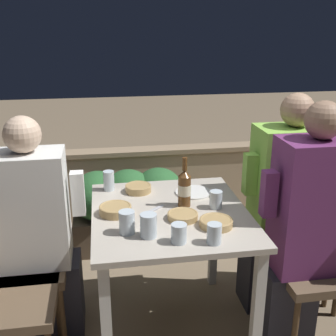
{
  "coord_description": "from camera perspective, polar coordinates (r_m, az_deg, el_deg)",
  "views": [
    {
      "loc": [
        -0.33,
        -2.0,
        1.71
      ],
      "look_at": [
        0.0,
        0.07,
        0.98
      ],
      "focal_mm": 45.0,
      "sensor_mm": 36.0,
      "label": 1
    }
  ],
  "objects": [
    {
      "name": "glass_cup_3",
      "position": [
        2.51,
        -8.01,
        -1.71
      ],
      "size": [
        0.06,
        0.06,
        0.12
      ],
      "color": "silver",
      "rests_on": "dining_table"
    },
    {
      "name": "bowl_1",
      "position": [
        2.22,
        -7.14,
        -5.55
      ],
      "size": [
        0.17,
        0.17,
        0.05
      ],
      "color": "tan",
      "rests_on": "dining_table"
    },
    {
      "name": "chair_left_far",
      "position": [
        2.5,
        -21.41,
        -10.51
      ],
      "size": [
        0.47,
        0.47,
        0.87
      ],
      "color": "brown",
      "rests_on": "ground_plane"
    },
    {
      "name": "fork_0",
      "position": [
        2.24,
        -2.12,
        -5.78
      ],
      "size": [
        0.15,
        0.12,
        0.01
      ],
      "color": "silver",
      "rests_on": "dining_table"
    },
    {
      "name": "beer_bottle",
      "position": [
        2.26,
        2.24,
        -2.68
      ],
      "size": [
        0.07,
        0.07,
        0.28
      ],
      "color": "brown",
      "rests_on": "dining_table"
    },
    {
      "name": "glass_cup_2",
      "position": [
        1.97,
        -2.65,
        -7.79
      ],
      "size": [
        0.08,
        0.08,
        0.11
      ],
      "color": "silver",
      "rests_on": "dining_table"
    },
    {
      "name": "glass_cup_1",
      "position": [
        2.27,
        6.5,
        -4.27
      ],
      "size": [
        0.07,
        0.07,
        0.1
      ],
      "color": "silver",
      "rests_on": "dining_table"
    },
    {
      "name": "plate_0",
      "position": [
        2.47,
        3.46,
        -3.3
      ],
      "size": [
        0.21,
        0.21,
        0.01
      ],
      "color": "white",
      "rests_on": "dining_table"
    },
    {
      "name": "dining_table",
      "position": [
        2.29,
        0.27,
        -8.34
      ],
      "size": [
        0.82,
        0.91,
        0.76
      ],
      "color": "#BCB2A3",
      "rests_on": "ground_plane"
    },
    {
      "name": "glass_cup_0",
      "position": [
        2.01,
        -5.58,
        -7.33
      ],
      "size": [
        0.08,
        0.08,
        0.11
      ],
      "color": "silver",
      "rests_on": "dining_table"
    },
    {
      "name": "glass_cup_5",
      "position": [
        1.93,
        1.49,
        -8.84
      ],
      "size": [
        0.07,
        0.07,
        0.09
      ],
      "color": "silver",
      "rests_on": "dining_table"
    },
    {
      "name": "chair_right_far",
      "position": [
        2.76,
        18.88,
        -7.34
      ],
      "size": [
        0.47,
        0.47,
        0.87
      ],
      "color": "brown",
      "rests_on": "ground_plane"
    },
    {
      "name": "planter_hedge",
      "position": [
        3.31,
        -5.31,
        -4.95
      ],
      "size": [
        0.87,
        0.47,
        0.63
      ],
      "color": "brown",
      "rests_on": "ground_plane"
    },
    {
      "name": "person_white_polo",
      "position": [
        2.41,
        -17.01,
        -8.0
      ],
      "size": [
        0.48,
        0.26,
        1.27
      ],
      "color": "#282833",
      "rests_on": "ground_plane"
    },
    {
      "name": "bowl_0",
      "position": [
        2.15,
        2.0,
        -6.44
      ],
      "size": [
        0.16,
        0.16,
        0.03
      ],
      "color": "tan",
      "rests_on": "dining_table"
    },
    {
      "name": "person_purple_stripe",
      "position": [
        2.35,
        18.14,
        -7.71
      ],
      "size": [
        0.48,
        0.26,
        1.35
      ],
      "color": "#282833",
      "rests_on": "ground_plane"
    },
    {
      "name": "bowl_3",
      "position": [
        2.48,
        -4.06,
        -2.7
      ],
      "size": [
        0.15,
        0.15,
        0.04
      ],
      "color": "tan",
      "rests_on": "dining_table"
    },
    {
      "name": "ground_plane",
      "position": [
        2.65,
        0.25,
        -20.87
      ],
      "size": [
        16.0,
        16.0,
        0.0
      ],
      "primitive_type": "plane",
      "color": "#847056"
    },
    {
      "name": "parapet_wall",
      "position": [
        3.84,
        -3.56,
        -1.88
      ],
      "size": [
        9.0,
        0.18,
        0.64
      ],
      "color": "tan",
      "rests_on": "ground_plane"
    },
    {
      "name": "bowl_2",
      "position": [
        2.09,
        6.53,
        -7.29
      ],
      "size": [
        0.16,
        0.16,
        0.04
      ],
      "color": "tan",
      "rests_on": "dining_table"
    },
    {
      "name": "person_green_blouse",
      "position": [
        2.61,
        15.33,
        -4.86
      ],
      "size": [
        0.5,
        0.26,
        1.34
      ],
      "color": "#282833",
      "rests_on": "ground_plane"
    },
    {
      "name": "glass_cup_4",
      "position": [
        1.93,
        6.28,
        -8.83
      ],
      "size": [
        0.07,
        0.07,
        0.1
      ],
      "color": "silver",
      "rests_on": "dining_table"
    }
  ]
}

